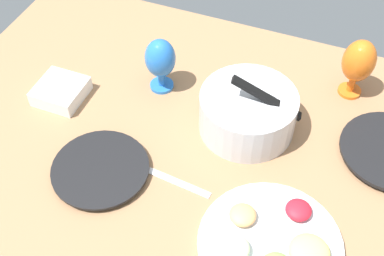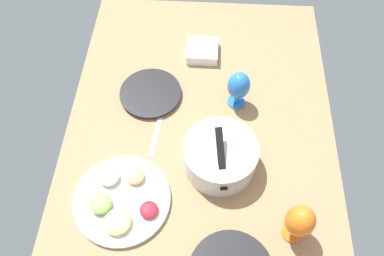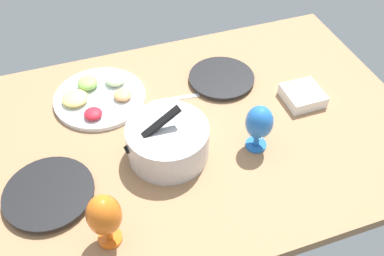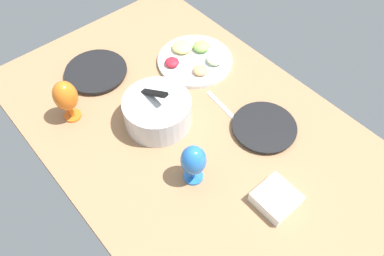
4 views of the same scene
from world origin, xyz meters
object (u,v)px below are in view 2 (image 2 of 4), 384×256
Objects in this scene: mixing_bowl at (220,156)px; hurricane_glass_orange at (300,222)px; dinner_plate_left at (151,93)px; square_bowl_white at (202,50)px; fruit_platter at (121,200)px; hurricane_glass_blue at (239,86)px.

mixing_bowl is 34.97cm from hurricane_glass_orange.
square_bowl_white is at bearing 139.71° from dinner_plate_left.
hurricane_glass_orange is (24.34, 24.56, 5.20)cm from mixing_bowl.
mixing_bowl is at bearing 116.32° from fruit_platter.
mixing_bowl is 1.59× the size of hurricane_glass_blue.
dinner_plate_left is 77.04cm from hurricane_glass_orange.
mixing_bowl is at bearing 43.66° from dinner_plate_left.
mixing_bowl is (30.20, 28.82, 5.35)cm from dinner_plate_left.
fruit_platter is 59.51cm from hurricane_glass_orange.
hurricane_glass_orange is 85.59cm from square_bowl_white.
square_bowl_white is (-54.04, -8.60, -3.90)cm from mixing_bowl.
fruit_platter is 1.95× the size of hurricane_glass_blue.
dinner_plate_left is at bearing -135.62° from hurricane_glass_orange.
dinner_plate_left is 36.37cm from hurricane_glass_blue.
hurricane_glass_orange is (54.54, 53.38, 10.56)cm from dinner_plate_left.
hurricane_glass_blue reaches higher than fruit_platter.
mixing_bowl is 2.05× the size of square_bowl_white.
square_bowl_white is at bearing -157.07° from hurricane_glass_orange.
dinner_plate_left is 47.07cm from fruit_platter.
square_bowl_white reaches higher than dinner_plate_left.
hurricane_glass_orange is 1.09× the size of hurricane_glass_blue.
dinner_plate_left is 1.47× the size of hurricane_glass_blue.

